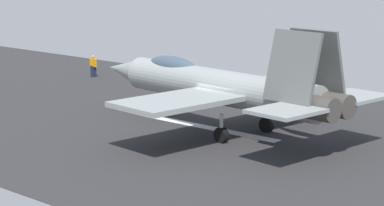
{
  "coord_description": "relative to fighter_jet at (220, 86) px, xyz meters",
  "views": [
    {
      "loc": [
        -23.28,
        28.82,
        8.87
      ],
      "look_at": [
        -0.95,
        3.87,
        2.2
      ],
      "focal_mm": 70.57,
      "sensor_mm": 36.0,
      "label": 1
    }
  ],
  "objects": [
    {
      "name": "ground_plane",
      "position": [
        -0.44,
        -0.2,
        -2.36
      ],
      "size": [
        400.0,
        400.0,
        0.0
      ],
      "primitive_type": "plane",
      "color": "slate"
    },
    {
      "name": "runway_strip",
      "position": [
        -0.46,
        -0.2,
        -2.35
      ],
      "size": [
        240.0,
        26.0,
        0.02
      ],
      "color": "#2E2D2E",
      "rests_on": "ground"
    },
    {
      "name": "fighter_jet",
      "position": [
        0.0,
        0.0,
        0.0
      ],
      "size": [
        17.11,
        13.35,
        5.55
      ],
      "color": "gray",
      "rests_on": "ground"
    },
    {
      "name": "crew_person",
      "position": [
        17.8,
        -7.01,
        -1.56
      ],
      "size": [
        0.7,
        0.36,
        1.6
      ],
      "color": "#1E2338",
      "rests_on": "ground"
    }
  ]
}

